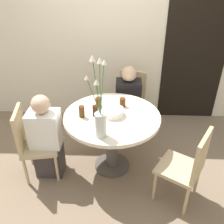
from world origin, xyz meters
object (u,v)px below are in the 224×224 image
Objects in this scene: drink_glass_0 at (99,102)px; drink_glass_1 at (123,102)px; drink_glass_2 at (95,111)px; chair_left_flank at (131,99)px; flower_vase at (100,116)px; person_boy at (128,104)px; chair_near_front at (32,141)px; side_plate at (98,123)px; chair_right_flank at (188,165)px; birthday_cake at (113,112)px; drink_glass_3 at (82,112)px; person_guest at (47,139)px.

drink_glass_1 is (0.28, 0.01, -0.00)m from drink_glass_0.
drink_glass_1 is 0.37m from drink_glass_2.
drink_glass_1 is (-0.12, -0.67, 0.31)m from chair_left_flank.
person_boy is at bearing 75.10° from flower_vase.
chair_near_front is 0.95m from flower_vase.
side_plate is at bearing -100.32° from chair_near_front.
chair_right_flank is 1.19m from drink_glass_0.
side_plate is (-0.05, 0.21, -0.21)m from flower_vase.
chair_left_flank is at bearing 75.62° from birthday_cake.
person_boy is at bearing 68.99° from side_plate.
chair_left_flank is 1.45m from chair_right_flank.
person_boy is at bearing 62.99° from drink_glass_2.
chair_near_front is 0.66m from drink_glass_3.
drink_glass_1 is 0.51m from drink_glass_3.
birthday_cake is 0.26m from drink_glass_0.
drink_glass_0 is (-0.18, 0.20, 0.02)m from birthday_cake.
person_guest is at bearing -90.00° from chair_near_front.
birthday_cake is at bearing -116.26° from drink_glass_1.
drink_glass_0 is 0.29m from drink_glass_3.
side_plate is at bearing -32.01° from drink_glass_3.
drink_glass_0 is 0.88× the size of drink_glass_2.
drink_glass_2 is at bearing -142.80° from drink_glass_1.
drink_glass_0 is at bearing -93.89° from chair_right_flank.
flower_vase is 0.43m from drink_glass_3.
side_plate is at bearing -77.28° from chair_right_flank.
birthday_cake is at bearing 73.77° from flower_vase.
chair_left_flank is 1.39m from person_guest.
chair_near_front reaches higher than drink_glass_0.
chair_left_flank is 6.72× the size of drink_glass_3.
person_guest reaches higher than drink_glass_3.
chair_right_flank reaches higher than drink_glass_3.
drink_glass_1 is at bearing 54.86° from side_plate.
drink_glass_2 reaches higher than drink_glass_1.
chair_left_flank is at bearing 45.94° from person_guest.
drink_glass_2 is 0.15m from drink_glass_3.
chair_right_flank reaches higher than birthday_cake.
chair_right_flank is at bearing -110.90° from chair_near_front.
drink_glass_2 is at bearing -117.01° from person_boy.
chair_left_flank reaches higher than drink_glass_3.
chair_right_flank is (1.66, -0.32, 0.00)m from chair_near_front.
birthday_cake reaches higher than drink_glass_1.
flower_vase is 7.35× the size of drink_glass_0.
chair_right_flank is at bearing -21.49° from drink_glass_3.
chair_left_flank is 1.04m from drink_glass_2.
birthday_cake is at bearing 4.81° from drink_glass_2.
chair_right_flank is 6.72× the size of drink_glass_3.
drink_glass_1 is 0.10× the size of person_boy.
person_guest reaches higher than birthday_cake.
chair_left_flank is at bearing -57.53° from chair_near_front.
chair_right_flank is 0.94m from birthday_cake.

